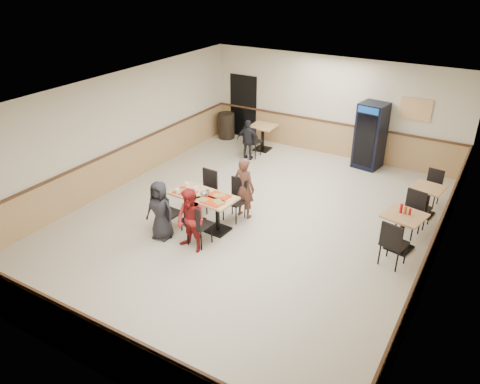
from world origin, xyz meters
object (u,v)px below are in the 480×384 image
Objects in this scene: diner_woman_right at (191,221)px; pepsi_cooler at (370,136)px; main_table at (204,206)px; lone_diner at (248,140)px; trash_bin at (226,126)px; diner_man_opposite at (244,188)px; diner_woman_left at (160,210)px; side_table_far at (427,196)px; back_table at (263,134)px; side_table_near at (403,226)px.

pepsi_cooler reaches higher than diner_woman_right.
lone_diner is at bearing 109.33° from main_table.
diner_man_opposite is at bearing -53.37° from trash_bin.
diner_man_opposite is at bearing 107.51° from lone_diner.
diner_woman_left is at bearing 86.06° from lone_diner.
trash_bin is at bearing 103.99° from diner_woman_left.
diner_woman_left is (-0.54, -0.88, 0.14)m from main_table.
main_table is 1.14× the size of diner_woman_left.
side_table_far is at bearing 34.69° from diner_woman_left.
diner_man_opposite is 1.72× the size of trash_bin.
back_table is (-0.57, 5.74, -0.13)m from diner_woman_left.
diner_man_opposite is 1.93× the size of side_table_far.
trash_bin is at bearing 163.21° from side_table_far.
lone_diner is 0.92m from back_table.
diner_woman_right is 1.54× the size of side_table_near.
diner_man_opposite is at bearing 91.58° from diner_woman_right.
diner_woman_left is at bearing -84.33° from back_table.
diner_man_opposite reaches higher than diner_woman_left.
back_table is at bearing -12.49° from trash_bin.
pepsi_cooler is at bearing 81.92° from diner_woman_right.
main_table is 1.04m from diner_woman_left.
back_table is at bearing 161.97° from side_table_far.
side_table_far is (5.33, -0.81, -0.14)m from lone_diner.
trash_bin is at bearing -46.86° from diner_man_opposite.
diner_woman_left is 0.91× the size of diner_man_opposite.
diner_man_opposite reaches higher than side_table_far.
diner_man_opposite is at bearing -67.58° from back_table.
diner_woman_left is at bearing -105.31° from pepsi_cooler.
side_table_far is (3.90, 4.06, -0.22)m from diner_woman_right.
diner_man_opposite is 4.68m from pepsi_cooler.
pepsi_cooler reaches higher than diner_woman_left.
back_table is (-5.33, 1.73, 0.06)m from side_table_far.
diner_man_opposite reaches higher than lone_diner.
lone_diner is at bearing 171.30° from side_table_far.
side_table_far is 0.89× the size of trash_bin.
main_table is 1.24× the size of lone_diner.
diner_woman_left reaches higher than lone_diner.
diner_woman_left is at bearing -154.30° from side_table_near.
main_table is at bearing -161.75° from side_table_near.
side_table_near is 6.27m from back_table.
main_table is 2.00× the size of side_table_far.
lone_diner is 1.53× the size of back_table.
side_table_near is 1.12× the size of back_table.
trash_bin reaches higher than side_table_far.
pepsi_cooler is (-1.91, 3.92, 0.41)m from side_table_near.
pepsi_cooler is 2.22× the size of trash_bin.
back_table is (-5.19, 3.52, -0.01)m from side_table_near.
main_table is 4.30m from side_table_near.
diner_man_opposite is at bearing -172.46° from side_table_near.
back_table is 0.42× the size of pepsi_cooler.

